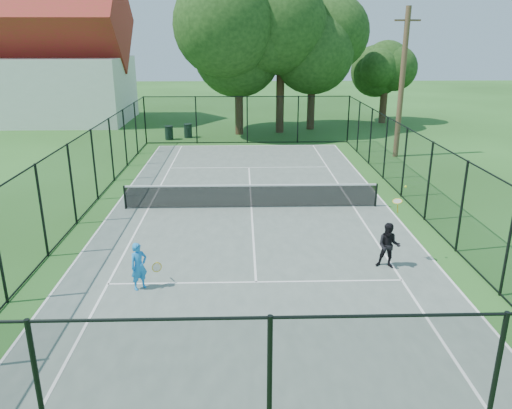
{
  "coord_description": "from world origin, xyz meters",
  "views": [
    {
      "loc": [
        -0.36,
        -18.87,
        6.58
      ],
      "look_at": [
        0.1,
        -3.0,
        1.2
      ],
      "focal_mm": 35.0,
      "sensor_mm": 36.0,
      "label": 1
    }
  ],
  "objects_px": {
    "tennis_net": "(251,195)",
    "player_black": "(389,245)",
    "trash_bin_right": "(188,131)",
    "player_blue": "(139,266)",
    "trash_bin_left": "(169,133)",
    "utility_pole": "(402,83)"
  },
  "relations": [
    {
      "from": "tennis_net",
      "to": "player_black",
      "type": "relative_size",
      "value": 4.22
    },
    {
      "from": "trash_bin_right",
      "to": "player_black",
      "type": "relative_size",
      "value": 0.39
    },
    {
      "from": "player_blue",
      "to": "player_black",
      "type": "bearing_deg",
      "value": 8.83
    },
    {
      "from": "tennis_net",
      "to": "player_blue",
      "type": "relative_size",
      "value": 7.64
    },
    {
      "from": "tennis_net",
      "to": "trash_bin_right",
      "type": "height_order",
      "value": "tennis_net"
    },
    {
      "from": "player_blue",
      "to": "tennis_net",
      "type": "bearing_deg",
      "value": 64.65
    },
    {
      "from": "tennis_net",
      "to": "player_black",
      "type": "distance_m",
      "value": 6.8
    },
    {
      "from": "player_black",
      "to": "tennis_net",
      "type": "bearing_deg",
      "value": 125.17
    },
    {
      "from": "trash_bin_left",
      "to": "trash_bin_right",
      "type": "xyz_separation_m",
      "value": [
        1.19,
        0.67,
        0.01
      ]
    },
    {
      "from": "utility_pole",
      "to": "player_blue",
      "type": "distance_m",
      "value": 19.8
    },
    {
      "from": "utility_pole",
      "to": "player_blue",
      "type": "xyz_separation_m",
      "value": [
        -11.64,
        -15.65,
        -3.39
      ]
    },
    {
      "from": "trash_bin_left",
      "to": "trash_bin_right",
      "type": "height_order",
      "value": "trash_bin_right"
    },
    {
      "from": "trash_bin_right",
      "to": "utility_pole",
      "type": "bearing_deg",
      "value": -25.5
    },
    {
      "from": "tennis_net",
      "to": "trash_bin_left",
      "type": "relative_size",
      "value": 11.04
    },
    {
      "from": "trash_bin_right",
      "to": "player_blue",
      "type": "relative_size",
      "value": 0.71
    },
    {
      "from": "trash_bin_right",
      "to": "utility_pole",
      "type": "relative_size",
      "value": 0.12
    },
    {
      "from": "trash_bin_right",
      "to": "player_black",
      "type": "xyz_separation_m",
      "value": [
        7.93,
        -20.52,
        0.29
      ]
    },
    {
      "from": "trash_bin_right",
      "to": "player_black",
      "type": "distance_m",
      "value": 22.0
    },
    {
      "from": "tennis_net",
      "to": "player_black",
      "type": "height_order",
      "value": "player_black"
    },
    {
      "from": "tennis_net",
      "to": "trash_bin_right",
      "type": "bearing_deg",
      "value": 105.03
    },
    {
      "from": "player_blue",
      "to": "player_black",
      "type": "relative_size",
      "value": 0.55
    },
    {
      "from": "trash_bin_right",
      "to": "player_blue",
      "type": "xyz_separation_m",
      "value": [
        0.87,
        -21.61,
        0.25
      ]
    }
  ]
}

